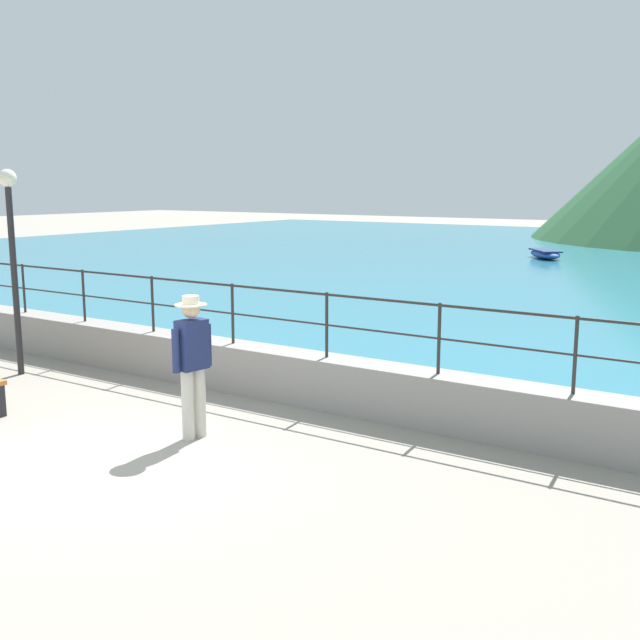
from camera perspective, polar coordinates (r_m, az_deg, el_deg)
The scene contains 7 objects.
ground_plane at distance 8.87m, azimuth -15.80°, elevation -10.31°, with size 120.00×120.00×0.00m, color gray.
promenade_wall at distance 11.01m, azimuth -3.16°, elevation -4.03°, with size 20.00×0.56×0.70m, color gray.
railing at distance 10.81m, azimuth -3.21°, elevation 0.96°, with size 18.44×0.04×0.90m.
lake_water at distance 31.97m, azimuth 21.98°, elevation 4.02°, with size 64.00×44.32×0.06m, color teal.
person_walking at distance 9.22m, azimuth -9.56°, elevation -2.94°, with size 0.38×0.56×1.75m.
lamp_post at distance 12.98m, azimuth -22.14°, elevation 5.66°, with size 0.28×0.28×3.28m.
boat_0 at distance 32.30m, azimuth 16.55°, elevation 4.79°, with size 2.11×2.37×0.36m.
Camera 1 is at (6.40, -5.33, 3.05)m, focal length 42.62 mm.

